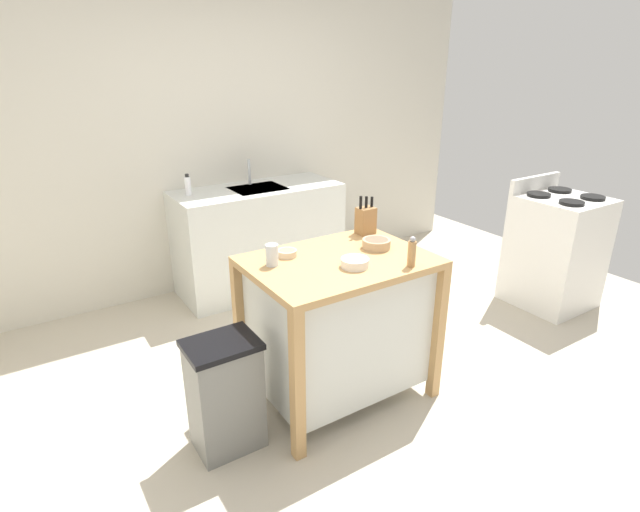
% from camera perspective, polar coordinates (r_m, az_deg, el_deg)
% --- Properties ---
extents(ground_plane, '(6.36, 6.36, 0.00)m').
position_cam_1_polar(ground_plane, '(3.22, 3.86, -15.31)').
color(ground_plane, '#BCB29E').
rests_on(ground_plane, ground).
extents(wall_back, '(5.36, 0.10, 2.60)m').
position_cam_1_polar(wall_back, '(4.46, -12.17, 13.01)').
color(wall_back, beige).
rests_on(wall_back, ground).
extents(kitchen_island, '(1.02, 0.74, 0.89)m').
position_cam_1_polar(kitchen_island, '(2.95, 2.12, -7.40)').
color(kitchen_island, tan).
rests_on(kitchen_island, ground).
extents(knife_block, '(0.11, 0.09, 0.25)m').
position_cam_1_polar(knife_block, '(3.18, 5.24, 4.13)').
color(knife_block, '#9E7042').
rests_on(knife_block, kitchen_island).
extents(bowl_ceramic_small, '(0.17, 0.17, 0.05)m').
position_cam_1_polar(bowl_ceramic_small, '(2.95, 6.46, 1.44)').
color(bowl_ceramic_small, tan).
rests_on(bowl_ceramic_small, kitchen_island).
extents(bowl_ceramic_wide, '(0.15, 0.15, 0.05)m').
position_cam_1_polar(bowl_ceramic_wide, '(2.67, 4.02, -0.73)').
color(bowl_ceramic_wide, silver).
rests_on(bowl_ceramic_wide, kitchen_island).
extents(bowl_stoneware_deep, '(0.11, 0.11, 0.04)m').
position_cam_1_polar(bowl_stoneware_deep, '(2.82, -3.78, 0.35)').
color(bowl_stoneware_deep, beige).
rests_on(bowl_stoneware_deep, kitchen_island).
extents(drinking_cup, '(0.07, 0.07, 0.12)m').
position_cam_1_polar(drinking_cup, '(2.69, -5.52, 0.12)').
color(drinking_cup, silver).
rests_on(drinking_cup, kitchen_island).
extents(pepper_grinder, '(0.04, 0.04, 0.17)m').
position_cam_1_polar(pepper_grinder, '(2.70, 10.45, 0.40)').
color(pepper_grinder, '#AD7F4C').
rests_on(pepper_grinder, kitchen_island).
extents(trash_bin, '(0.36, 0.28, 0.63)m').
position_cam_1_polar(trash_bin, '(2.71, -10.79, -15.31)').
color(trash_bin, slate).
rests_on(trash_bin, ground).
extents(sink_counter, '(1.43, 0.60, 0.91)m').
position_cam_1_polar(sink_counter, '(4.43, -6.95, 2.05)').
color(sink_counter, silver).
rests_on(sink_counter, ground).
extents(sink_faucet, '(0.02, 0.02, 0.22)m').
position_cam_1_polar(sink_faucet, '(4.40, -8.10, 9.51)').
color(sink_faucet, '#B7BCC1').
rests_on(sink_faucet, sink_counter).
extents(bottle_dish_soap, '(0.05, 0.05, 0.17)m').
position_cam_1_polar(bottle_dish_soap, '(4.15, -14.88, 7.81)').
color(bottle_dish_soap, white).
rests_on(bottle_dish_soap, sink_counter).
extents(stove, '(0.60, 0.60, 1.03)m').
position_cam_1_polar(stove, '(4.53, 25.29, 0.58)').
color(stove, white).
rests_on(stove, ground).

